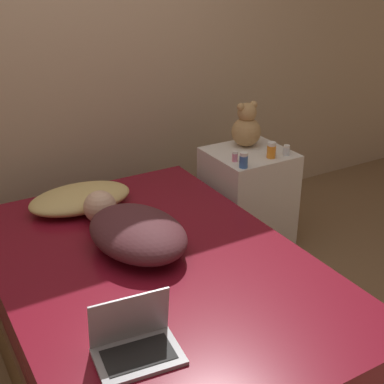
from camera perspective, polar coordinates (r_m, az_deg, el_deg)
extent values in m
plane|color=brown|center=(2.81, -3.71, -16.19)|extent=(12.00, 12.00, 0.00)
cube|color=tan|center=(3.38, -14.67, 14.84)|extent=(8.00, 0.06, 2.60)
cube|color=brown|center=(2.72, -3.80, -13.80)|extent=(1.39, 2.03, 0.30)
cube|color=maroon|center=(2.57, -3.96, -9.44)|extent=(1.36, 1.99, 0.20)
cube|color=silver|center=(3.54, 5.92, -0.66)|extent=(0.50, 0.47, 0.65)
ellipsoid|color=tan|center=(3.05, -11.82, -0.66)|extent=(0.58, 0.36, 0.11)
ellipsoid|color=#4C2328|center=(2.57, -5.83, -4.37)|extent=(0.49, 0.63, 0.19)
sphere|color=#DBAD8E|center=(2.86, -9.78, -1.58)|extent=(0.18, 0.18, 0.18)
cylinder|color=#DBAD8E|center=(2.71, -2.80, -4.12)|extent=(0.09, 0.27, 0.06)
cube|color=#9E9EA3|center=(2.01, -5.73, -17.08)|extent=(0.33, 0.24, 0.02)
cube|color=black|center=(2.00, -5.74, -16.87)|extent=(0.27, 0.17, 0.00)
cube|color=#9E9EA3|center=(2.00, -6.68, -13.16)|extent=(0.30, 0.07, 0.20)
cube|color=black|center=(2.00, -6.68, -13.16)|extent=(0.27, 0.06, 0.18)
sphere|color=tan|center=(3.49, 5.80, 6.41)|extent=(0.19, 0.19, 0.19)
sphere|color=tan|center=(3.45, 5.89, 8.44)|extent=(0.12, 0.12, 0.12)
sphere|color=tan|center=(3.41, 5.23, 9.03)|extent=(0.05, 0.05, 0.05)
sphere|color=tan|center=(3.46, 6.59, 9.24)|extent=(0.05, 0.05, 0.05)
cylinder|color=orange|center=(3.32, 8.45, 4.28)|extent=(0.06, 0.06, 0.08)
cylinder|color=white|center=(3.30, 8.51, 5.10)|extent=(0.05, 0.05, 0.02)
cylinder|color=#3866B2|center=(3.15, 5.52, 3.24)|extent=(0.05, 0.05, 0.07)
cylinder|color=white|center=(3.13, 5.55, 4.04)|extent=(0.05, 0.05, 0.02)
cylinder|color=silver|center=(3.38, 10.03, 4.32)|extent=(0.04, 0.04, 0.05)
cylinder|color=white|center=(3.37, 10.07, 4.83)|extent=(0.04, 0.04, 0.01)
cylinder|color=pink|center=(3.24, 4.60, 3.71)|extent=(0.03, 0.03, 0.05)
cylinder|color=white|center=(3.23, 4.62, 4.24)|extent=(0.03, 0.03, 0.01)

